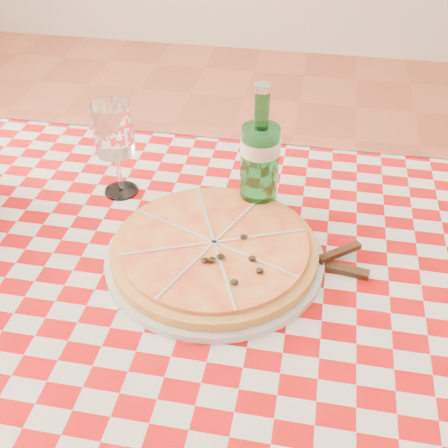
% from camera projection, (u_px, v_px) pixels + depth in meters
% --- Properties ---
extents(dining_table, '(1.20, 0.80, 0.75)m').
position_uv_depth(dining_table, '(229.00, 316.00, 0.99)').
color(dining_table, brown).
rests_on(dining_table, ground).
extents(tablecloth, '(1.30, 0.90, 0.01)m').
position_uv_depth(tablecloth, '(229.00, 277.00, 0.93)').
color(tablecloth, '#A50A0B').
rests_on(tablecloth, dining_table).
extents(pizza_plate, '(0.49, 0.49, 0.05)m').
position_uv_depth(pizza_plate, '(214.00, 249.00, 0.95)').
color(pizza_plate, '#CE8944').
rests_on(pizza_plate, tablecloth).
extents(water_bottle, '(0.09, 0.09, 0.26)m').
position_uv_depth(water_bottle, '(260.00, 152.00, 0.99)').
color(water_bottle, '#1A6B2B').
rests_on(water_bottle, tablecloth).
extents(wine_glass, '(0.08, 0.08, 0.19)m').
position_uv_depth(wine_glass, '(116.00, 150.00, 1.06)').
color(wine_glass, white).
rests_on(wine_glass, tablecloth).
extents(cutlery, '(0.25, 0.23, 0.02)m').
position_uv_depth(cutlery, '(320.00, 262.00, 0.94)').
color(cutlery, silver).
rests_on(cutlery, tablecloth).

